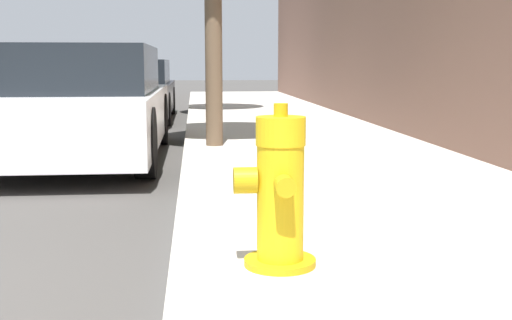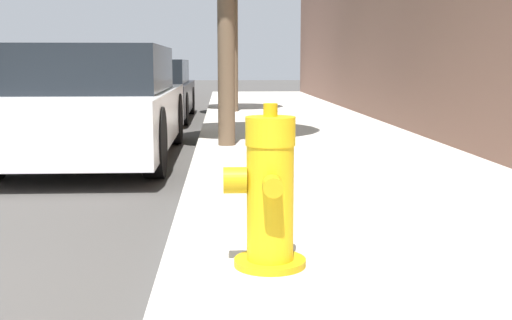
{
  "view_description": "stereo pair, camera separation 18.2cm",
  "coord_description": "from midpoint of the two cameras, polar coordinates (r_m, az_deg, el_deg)",
  "views": [
    {
      "loc": [
        1.74,
        -2.84,
        1.14
      ],
      "look_at": [
        2.15,
        1.46,
        0.48
      ],
      "focal_mm": 45.0,
      "sensor_mm": 36.0,
      "label": 1
    },
    {
      "loc": [
        1.92,
        -2.85,
        1.14
      ],
      "look_at": [
        2.15,
        1.46,
        0.48
      ],
      "focal_mm": 45.0,
      "sensor_mm": 36.0,
      "label": 2
    }
  ],
  "objects": [
    {
      "name": "sidewalk_slab",
      "position": [
        3.32,
        21.08,
        -10.9
      ],
      "size": [
        3.11,
        40.0,
        0.13
      ],
      "color": "beige",
      "rests_on": "ground_plane"
    },
    {
      "name": "fire_hydrant",
      "position": [
        3.19,
        2.78,
        -3.02
      ],
      "size": [
        0.41,
        0.43,
        0.82
      ],
      "color": "#C39C11",
      "rests_on": "sidewalk_slab"
    },
    {
      "name": "parked_car_near",
      "position": [
        7.81,
        -13.28,
        4.85
      ],
      "size": [
        1.8,
        4.4,
        1.33
      ],
      "color": "silver",
      "rests_on": "ground_plane"
    },
    {
      "name": "parked_car_mid",
      "position": [
        13.2,
        -9.39,
        6.13
      ],
      "size": [
        1.83,
        4.28,
        1.2
      ],
      "color": "black",
      "rests_on": "ground_plane"
    }
  ]
}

